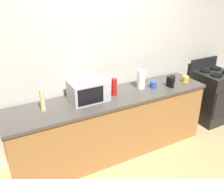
{
  "coord_description": "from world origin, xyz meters",
  "views": [
    {
      "loc": [
        -1.39,
        -2.21,
        2.32
      ],
      "look_at": [
        0.0,
        0.4,
        1.0
      ],
      "focal_mm": 39.22,
      "sensor_mm": 36.0,
      "label": 1
    }
  ],
  "objects_px": {
    "cordless_phone": "(170,82)",
    "mug_yellow": "(186,79)",
    "bottle_vinegar": "(42,100)",
    "mug_blue": "(153,84)",
    "stove_range": "(212,96)",
    "mug_black": "(172,79)",
    "microwave": "(88,90)",
    "bottle_hot_sauce": "(114,87)",
    "paper_towel_roll": "(141,79)"
  },
  "relations": [
    {
      "from": "cordless_phone",
      "to": "mug_yellow",
      "type": "relative_size",
      "value": 1.63
    },
    {
      "from": "bottle_vinegar",
      "to": "mug_blue",
      "type": "distance_m",
      "value": 1.58
    },
    {
      "from": "stove_range",
      "to": "bottle_vinegar",
      "type": "relative_size",
      "value": 3.86
    },
    {
      "from": "bottle_vinegar",
      "to": "mug_black",
      "type": "xyz_separation_m",
      "value": [
        1.97,
        -0.0,
        -0.09
      ]
    },
    {
      "from": "cordless_phone",
      "to": "mug_black",
      "type": "xyz_separation_m",
      "value": [
        0.17,
        0.15,
        -0.03
      ]
    },
    {
      "from": "mug_black",
      "to": "mug_yellow",
      "type": "relative_size",
      "value": 0.99
    },
    {
      "from": "mug_black",
      "to": "mug_yellow",
      "type": "xyz_separation_m",
      "value": [
        0.16,
        -0.11,
        0.0
      ]
    },
    {
      "from": "microwave",
      "to": "bottle_hot_sauce",
      "type": "height_order",
      "value": "microwave"
    },
    {
      "from": "mug_blue",
      "to": "microwave",
      "type": "bearing_deg",
      "value": 176.15
    },
    {
      "from": "mug_yellow",
      "to": "cordless_phone",
      "type": "bearing_deg",
      "value": -173.71
    },
    {
      "from": "cordless_phone",
      "to": "mug_black",
      "type": "bearing_deg",
      "value": 34.56
    },
    {
      "from": "bottle_hot_sauce",
      "to": "mug_black",
      "type": "bearing_deg",
      "value": 0.57
    },
    {
      "from": "bottle_vinegar",
      "to": "mug_black",
      "type": "distance_m",
      "value": 1.98
    },
    {
      "from": "bottle_vinegar",
      "to": "bottle_hot_sauce",
      "type": "xyz_separation_m",
      "value": [
        0.95,
        -0.02,
        -0.02
      ]
    },
    {
      "from": "stove_range",
      "to": "mug_black",
      "type": "bearing_deg",
      "value": 177.82
    },
    {
      "from": "mug_black",
      "to": "mug_yellow",
      "type": "distance_m",
      "value": 0.2
    },
    {
      "from": "bottle_vinegar",
      "to": "mug_blue",
      "type": "relative_size",
      "value": 2.95
    },
    {
      "from": "cordless_phone",
      "to": "stove_range",
      "type": "bearing_deg",
      "value": -0.74
    },
    {
      "from": "microwave",
      "to": "cordless_phone",
      "type": "height_order",
      "value": "microwave"
    },
    {
      "from": "paper_towel_roll",
      "to": "cordless_phone",
      "type": "distance_m",
      "value": 0.44
    },
    {
      "from": "mug_blue",
      "to": "mug_black",
      "type": "bearing_deg",
      "value": 7.7
    },
    {
      "from": "stove_range",
      "to": "mug_blue",
      "type": "relative_size",
      "value": 11.38
    },
    {
      "from": "cordless_phone",
      "to": "bottle_vinegar",
      "type": "relative_size",
      "value": 0.54
    },
    {
      "from": "mug_blue",
      "to": "cordless_phone",
      "type": "bearing_deg",
      "value": -23.43
    },
    {
      "from": "paper_towel_roll",
      "to": "mug_black",
      "type": "xyz_separation_m",
      "value": [
        0.57,
        -0.01,
        -0.09
      ]
    },
    {
      "from": "microwave",
      "to": "bottle_vinegar",
      "type": "distance_m",
      "value": 0.59
    },
    {
      "from": "paper_towel_roll",
      "to": "bottle_vinegar",
      "type": "height_order",
      "value": "bottle_vinegar"
    },
    {
      "from": "stove_range",
      "to": "mug_blue",
      "type": "bearing_deg",
      "value": -179.21
    },
    {
      "from": "cordless_phone",
      "to": "bottle_hot_sauce",
      "type": "xyz_separation_m",
      "value": [
        -0.85,
        0.14,
        0.04
      ]
    },
    {
      "from": "mug_blue",
      "to": "mug_yellow",
      "type": "bearing_deg",
      "value": -6.16
    },
    {
      "from": "bottle_vinegar",
      "to": "stove_range",
      "type": "bearing_deg",
      "value": -0.79
    },
    {
      "from": "paper_towel_roll",
      "to": "bottle_hot_sauce",
      "type": "height_order",
      "value": "paper_towel_roll"
    },
    {
      "from": "bottle_hot_sauce",
      "to": "mug_blue",
      "type": "distance_m",
      "value": 0.63
    },
    {
      "from": "cordless_phone",
      "to": "bottle_hot_sauce",
      "type": "distance_m",
      "value": 0.86
    },
    {
      "from": "cordless_phone",
      "to": "mug_blue",
      "type": "bearing_deg",
      "value": 149.81
    },
    {
      "from": "mug_blue",
      "to": "mug_yellow",
      "type": "height_order",
      "value": "mug_blue"
    },
    {
      "from": "mug_yellow",
      "to": "microwave",
      "type": "bearing_deg",
      "value": 175.31
    },
    {
      "from": "microwave",
      "to": "cordless_phone",
      "type": "relative_size",
      "value": 3.2
    },
    {
      "from": "bottle_hot_sauce",
      "to": "mug_black",
      "type": "height_order",
      "value": "bottle_hot_sauce"
    },
    {
      "from": "stove_range",
      "to": "bottle_vinegar",
      "type": "xyz_separation_m",
      "value": [
        -2.91,
        0.04,
        0.58
      ]
    },
    {
      "from": "stove_range",
      "to": "mug_yellow",
      "type": "relative_size",
      "value": 11.72
    },
    {
      "from": "stove_range",
      "to": "mug_black",
      "type": "xyz_separation_m",
      "value": [
        -0.93,
        0.04,
        0.48
      ]
    },
    {
      "from": "stove_range",
      "to": "paper_towel_roll",
      "type": "relative_size",
      "value": 4.0
    },
    {
      "from": "paper_towel_roll",
      "to": "bottle_hot_sauce",
      "type": "relative_size",
      "value": 1.15
    },
    {
      "from": "paper_towel_roll",
      "to": "mug_blue",
      "type": "xyz_separation_m",
      "value": [
        0.17,
        -0.07,
        -0.09
      ]
    },
    {
      "from": "cordless_phone",
      "to": "mug_yellow",
      "type": "distance_m",
      "value": 0.34
    },
    {
      "from": "microwave",
      "to": "bottle_vinegar",
      "type": "height_order",
      "value": "bottle_vinegar"
    },
    {
      "from": "mug_blue",
      "to": "bottle_hot_sauce",
      "type": "bearing_deg",
      "value": 175.99
    },
    {
      "from": "microwave",
      "to": "mug_yellow",
      "type": "height_order",
      "value": "microwave"
    },
    {
      "from": "paper_towel_roll",
      "to": "cordless_phone",
      "type": "relative_size",
      "value": 1.8
    }
  ]
}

